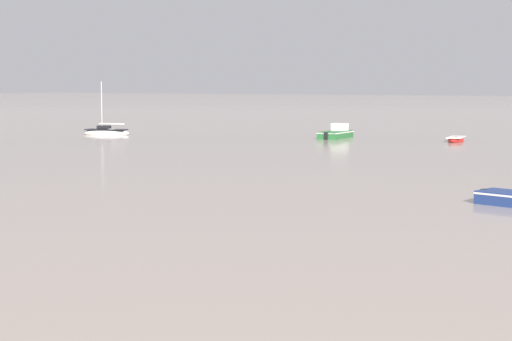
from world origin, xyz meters
name	(u,v)px	position (x,y,z in m)	size (l,w,h in m)	color
motorboat_moored_1	(339,134)	(-5.47, 71.46, 0.33)	(2.57, 5.89, 2.17)	#23602D
rowboat_moored_1	(456,140)	(6.46, 72.60, 0.17)	(2.14, 4.21, 0.63)	red
sailboat_moored_1	(106,132)	(-28.78, 62.12, 0.26)	(5.60, 3.20, 5.99)	white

